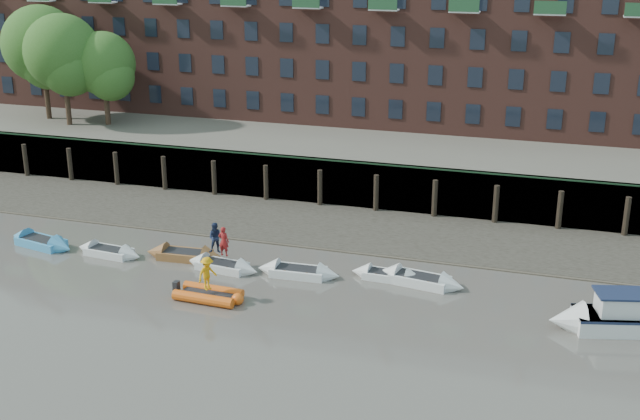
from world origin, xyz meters
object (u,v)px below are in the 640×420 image
at_px(rowboat_5, 388,276).
at_px(rib_tender, 211,295).
at_px(rowboat_6, 420,280).
at_px(person_rower_a, 224,241).
at_px(rowboat_1, 109,252).
at_px(rowboat_3, 222,266).
at_px(rowboat_2, 185,255).
at_px(rowboat_4, 298,272).
at_px(person_rib_crew, 207,273).
at_px(motor_launch, 605,318).
at_px(rowboat_0, 41,242).
at_px(person_rower_b, 216,238).

height_order(rowboat_5, rib_tender, rowboat_5).
height_order(rowboat_6, person_rower_a, person_rower_a).
relative_size(rowboat_1, rowboat_3, 0.97).
distance_m(rowboat_2, rowboat_3, 2.85).
bearing_deg(rowboat_6, rowboat_4, -162.72).
bearing_deg(rowboat_5, person_rower_a, -168.53).
height_order(rowboat_4, rowboat_5, rowboat_4).
height_order(rib_tender, person_rib_crew, person_rib_crew).
bearing_deg(rowboat_1, person_rower_a, 5.46).
xyz_separation_m(rowboat_2, rowboat_6, (13.72, 0.57, 0.01)).
height_order(rib_tender, motor_launch, motor_launch).
bearing_deg(rowboat_0, rowboat_5, 15.88).
relative_size(rowboat_2, rowboat_3, 1.06).
relative_size(rowboat_0, rib_tender, 1.36).
distance_m(rowboat_0, person_rower_a, 12.21).
height_order(rowboat_1, person_rib_crew, person_rib_crew).
relative_size(motor_launch, person_rower_b, 3.58).
xyz_separation_m(rowboat_4, person_rower_a, (-4.24, -0.42, 1.48)).
relative_size(rowboat_2, person_rower_b, 2.73).
relative_size(rowboat_4, person_rower_a, 2.80).
bearing_deg(person_rib_crew, rib_tender, -47.74).
relative_size(rowboat_6, motor_launch, 0.81).
bearing_deg(rib_tender, rowboat_3, 107.86).
height_order(person_rower_a, person_rower_b, person_rower_b).
xyz_separation_m(rib_tender, person_rib_crew, (-0.12, -0.04, 1.21)).
bearing_deg(rowboat_1, person_rower_b, 7.62).
bearing_deg(person_rib_crew, rowboat_6, -38.57).
bearing_deg(motor_launch, person_rib_crew, -6.69).
bearing_deg(rowboat_0, rowboat_4, 13.35).
xyz_separation_m(motor_launch, person_rower_b, (-20.86, 1.50, 1.12)).
height_order(rowboat_1, rowboat_2, rowboat_2).
bearing_deg(person_rower_a, rowboat_0, 3.73).
bearing_deg(person_rower_b, rowboat_3, -50.34).
relative_size(rowboat_4, rowboat_6, 0.93).
relative_size(rowboat_5, rowboat_6, 0.82).
bearing_deg(person_rower_b, person_rib_crew, -88.74).
bearing_deg(person_rib_crew, rowboat_0, 97.16).
bearing_deg(rowboat_4, rowboat_2, 174.46).
height_order(rowboat_5, person_rower_b, person_rower_b).
distance_m(rowboat_5, person_rib_crew, 9.94).
relative_size(rowboat_3, rib_tender, 1.24).
xyz_separation_m(rowboat_2, person_rib_crew, (3.66, -4.66, 1.24)).
bearing_deg(motor_launch, rib_tender, -6.76).
distance_m(rowboat_2, rowboat_5, 11.95).
bearing_deg(rowboat_2, person_rib_crew, -55.95).
bearing_deg(rowboat_5, person_rower_b, -170.54).
bearing_deg(rowboat_5, rowboat_3, -168.38).
bearing_deg(person_rower_a, person_rower_b, -19.34).
bearing_deg(rib_tender, person_rib_crew, -159.38).
relative_size(rowboat_3, person_rib_crew, 2.57).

